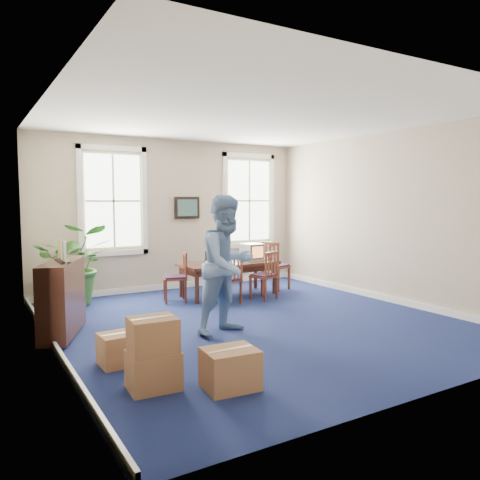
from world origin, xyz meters
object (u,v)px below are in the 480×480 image
chair_near_left (227,279)px  man (228,265)px  credenza (62,300)px  cardboard_boxes (167,346)px  potted_plant (75,264)px  conference_table (229,279)px  crt_tv (252,252)px

chair_near_left → man: man is taller
credenza → cardboard_boxes: bearing=-51.5°
man → cardboard_boxes: 2.03m
credenza → potted_plant: size_ratio=0.88×
conference_table → chair_near_left: 0.79m
conference_table → credenza: 3.64m
crt_tv → credenza: credenza is taller
man → credenza: man is taller
credenza → man: bearing=-3.4°
chair_near_left → credenza: 3.06m
conference_table → cardboard_boxes: bearing=-128.7°
chair_near_left → credenza: size_ratio=0.69×
crt_tv → conference_table: bearing=177.6°
crt_tv → credenza: bearing=-168.5°
cardboard_boxes → crt_tv: bearing=47.5°
chair_near_left → cardboard_boxes: size_ratio=0.68×
crt_tv → potted_plant: potted_plant is taller
crt_tv → cardboard_boxes: 4.96m
conference_table → chair_near_left: size_ratio=2.14×
credenza → conference_table: bearing=43.4°
chair_near_left → potted_plant: potted_plant is taller
crt_tv → potted_plant: size_ratio=0.28×
man → crt_tv: bearing=35.8°
conference_table → crt_tv: 0.77m
chair_near_left → man: (-0.90, -1.64, 0.54)m
chair_near_left → potted_plant: size_ratio=0.61×
chair_near_left → credenza: credenza is taller
credenza → crt_tv: bearing=41.2°
crt_tv → chair_near_left: (-0.99, -0.72, -0.38)m
chair_near_left → cardboard_boxes: (-2.35, -2.93, -0.07)m
cardboard_boxes → credenza: bearing=105.6°
conference_table → chair_near_left: (-0.40, -0.67, 0.12)m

